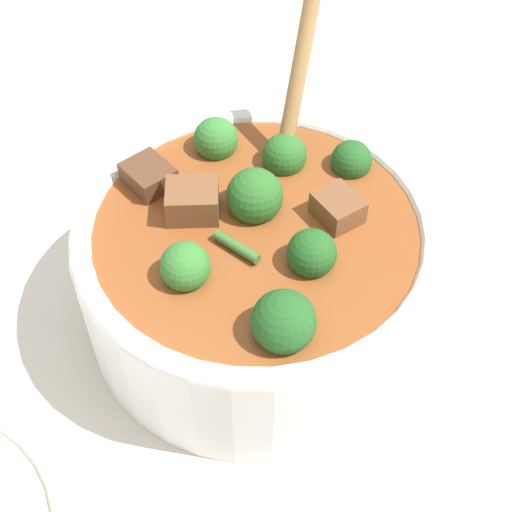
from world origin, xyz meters
The scene contains 2 objects.
ground_plane centered at (0.00, 0.00, 0.00)m, with size 4.00×4.00×0.00m, color silver.
stew_bowl centered at (0.00, 0.00, 0.06)m, with size 0.30×0.26×0.27m.
Camera 1 is at (0.32, 0.10, 0.46)m, focal length 50.00 mm.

